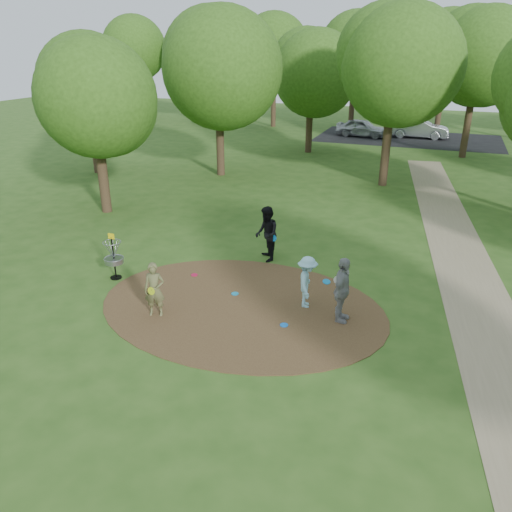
% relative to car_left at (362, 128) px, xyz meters
% --- Properties ---
extents(ground, '(100.00, 100.00, 0.00)m').
position_rel_car_left_xyz_m(ground, '(1.63, -29.50, -0.69)').
color(ground, '#2D5119').
rests_on(ground, ground).
extents(dirt_clearing, '(8.40, 8.40, 0.02)m').
position_rel_car_left_xyz_m(dirt_clearing, '(1.63, -29.50, -0.68)').
color(dirt_clearing, '#47301C').
rests_on(dirt_clearing, ground).
extents(footpath, '(7.55, 39.89, 0.01)m').
position_rel_car_left_xyz_m(footpath, '(8.13, -27.50, -0.68)').
color(footpath, '#8C7A5B').
rests_on(footpath, ground).
extents(parking_lot, '(14.00, 8.00, 0.01)m').
position_rel_car_left_xyz_m(parking_lot, '(3.63, 0.50, -0.69)').
color(parking_lot, black).
rests_on(parking_lot, ground).
extents(player_observer_with_disc, '(0.66, 0.53, 1.57)m').
position_rel_car_left_xyz_m(player_observer_with_disc, '(-0.40, -30.80, 0.10)').
color(player_observer_with_disc, brown).
rests_on(player_observer_with_disc, ground).
extents(player_throwing_with_disc, '(1.10, 1.10, 1.54)m').
position_rel_car_left_xyz_m(player_throwing_with_disc, '(3.37, -28.83, 0.08)').
color(player_throwing_with_disc, '#9CD7E9').
rests_on(player_throwing_with_disc, ground).
extents(player_walking_with_disc, '(1.09, 1.17, 1.92)m').
position_rel_car_left_xyz_m(player_walking_with_disc, '(1.18, -26.08, 0.27)').
color(player_walking_with_disc, black).
rests_on(player_walking_with_disc, ground).
extents(player_waiting_with_disc, '(0.53, 1.12, 1.86)m').
position_rel_car_left_xyz_m(player_waiting_with_disc, '(4.46, -29.29, 0.24)').
color(player_waiting_with_disc, gray).
rests_on(player_waiting_with_disc, ground).
extents(disc_ground_cyan, '(0.22, 0.22, 0.02)m').
position_rel_car_left_xyz_m(disc_ground_cyan, '(1.17, -28.90, -0.66)').
color(disc_ground_cyan, '#1787BA').
rests_on(disc_ground_cyan, dirt_clearing).
extents(disc_ground_blue, '(0.22, 0.22, 0.02)m').
position_rel_car_left_xyz_m(disc_ground_blue, '(3.11, -30.10, -0.66)').
color(disc_ground_blue, blue).
rests_on(disc_ground_blue, dirt_clearing).
extents(disc_ground_red, '(0.22, 0.22, 0.02)m').
position_rel_car_left_xyz_m(disc_ground_red, '(-0.59, -28.15, -0.66)').
color(disc_ground_red, '#B4123C').
rests_on(disc_ground_red, dirt_clearing).
extents(car_left, '(4.20, 2.06, 1.38)m').
position_rel_car_left_xyz_m(car_left, '(0.00, 0.00, 0.00)').
color(car_left, '#A7ACAF').
rests_on(car_left, ground).
extents(car_right, '(4.48, 1.56, 1.47)m').
position_rel_car_left_xyz_m(car_right, '(4.35, 0.97, 0.05)').
color(car_right, '#ACB1B4').
rests_on(car_right, ground).
extents(disc_golf_basket, '(0.63, 0.63, 1.54)m').
position_rel_car_left_xyz_m(disc_golf_basket, '(-2.87, -29.20, 0.19)').
color(disc_golf_basket, black).
rests_on(disc_golf_basket, ground).
extents(tree_ring, '(36.55, 45.77, 8.97)m').
position_rel_car_left_xyz_m(tree_ring, '(3.27, -20.77, 4.56)').
color(tree_ring, '#332316').
rests_on(tree_ring, ground).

